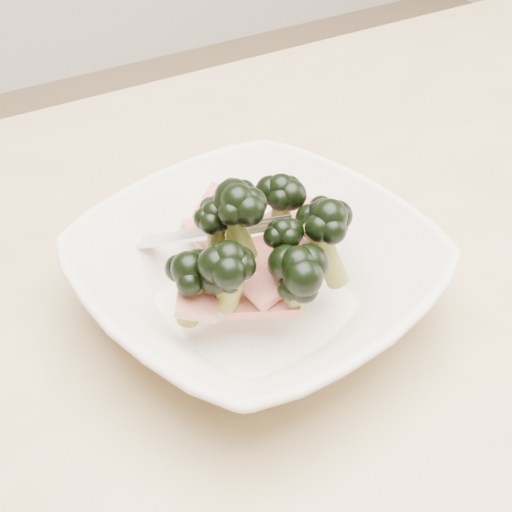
# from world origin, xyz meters

# --- Properties ---
(dining_table) EXTENTS (1.20, 0.80, 0.75)m
(dining_table) POSITION_xyz_m (0.00, 0.00, 0.65)
(dining_table) COLOR tan
(dining_table) RESTS_ON ground
(broccoli_dish) EXTENTS (0.30, 0.30, 0.12)m
(broccoli_dish) POSITION_xyz_m (-0.09, 0.01, 0.79)
(broccoli_dish) COLOR beige
(broccoli_dish) RESTS_ON dining_table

